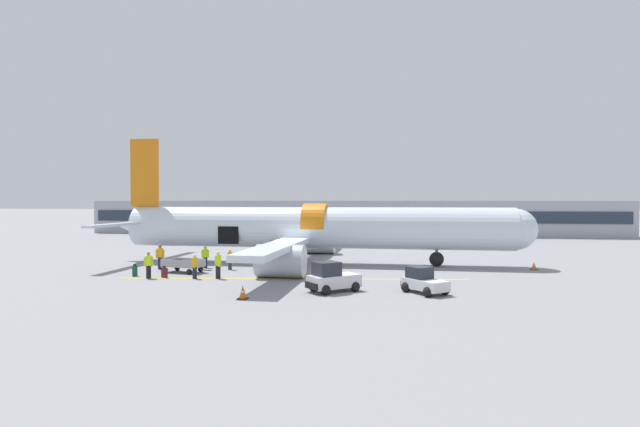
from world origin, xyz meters
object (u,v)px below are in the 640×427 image
(baggage_cart_loading, at_px, (184,266))
(suitcase_on_tarmac_upright, at_px, (135,271))
(ground_crew_helper, at_px, (149,264))
(suitcase_on_tarmac_spare, at_px, (164,273))
(baggage_tug_lead, at_px, (332,279))
(ground_crew_loader_b, at_px, (218,264))
(ground_crew_marshal, at_px, (230,259))
(baggage_tug_mid, at_px, (423,282))
(airplane, at_px, (310,229))
(ground_crew_loader_a, at_px, (205,256))
(ground_crew_driver, at_px, (195,266))
(ground_crew_supervisor, at_px, (160,256))

(baggage_cart_loading, bearing_deg, suitcase_on_tarmac_upright, -139.01)
(ground_crew_helper, distance_m, suitcase_on_tarmac_spare, 1.15)
(baggage_tug_lead, height_order, ground_crew_helper, ground_crew_helper)
(ground_crew_loader_b, relative_size, ground_crew_marshal, 1.16)
(baggage_tug_lead, bearing_deg, baggage_cart_loading, 153.61)
(suitcase_on_tarmac_upright, bearing_deg, ground_crew_helper, -26.97)
(baggage_tug_mid, distance_m, suitcase_on_tarmac_upright, 19.33)
(baggage_tug_lead, relative_size, suitcase_on_tarmac_spare, 3.95)
(airplane, height_order, ground_crew_helper, airplane)
(ground_crew_loader_a, height_order, ground_crew_loader_b, ground_crew_loader_b)
(ground_crew_loader_b, bearing_deg, baggage_cart_loading, 146.72)
(baggage_tug_mid, bearing_deg, baggage_tug_lead, -175.54)
(ground_crew_loader_b, bearing_deg, ground_crew_helper, -172.32)
(baggage_cart_loading, height_order, ground_crew_marshal, ground_crew_marshal)
(baggage_cart_loading, height_order, ground_crew_driver, ground_crew_driver)
(airplane, height_order, baggage_tug_mid, airplane)
(airplane, relative_size, ground_crew_supervisor, 18.70)
(ground_crew_supervisor, distance_m, ground_crew_helper, 4.53)
(airplane, relative_size, suitcase_on_tarmac_upright, 41.03)
(airplane, distance_m, ground_crew_loader_a, 8.55)
(ground_crew_marshal, bearing_deg, ground_crew_helper, -128.87)
(baggage_tug_mid, bearing_deg, baggage_cart_loading, 162.23)
(suitcase_on_tarmac_upright, bearing_deg, baggage_tug_lead, -14.13)
(baggage_tug_lead, distance_m, baggage_tug_mid, 5.08)
(ground_crew_loader_b, relative_size, ground_crew_driver, 1.12)
(ground_crew_loader_a, bearing_deg, airplane, 26.80)
(ground_crew_supervisor, bearing_deg, suitcase_on_tarmac_upright, -89.86)
(baggage_tug_mid, height_order, suitcase_on_tarmac_spare, baggage_tug_mid)
(baggage_tug_mid, distance_m, ground_crew_supervisor, 20.24)
(ground_crew_supervisor, bearing_deg, ground_crew_helper, -72.15)
(ground_crew_loader_b, distance_m, suitcase_on_tarmac_spare, 3.74)
(ground_crew_loader_b, distance_m, ground_crew_helper, 4.62)
(suitcase_on_tarmac_spare, bearing_deg, ground_crew_supervisor, 120.51)
(airplane, height_order, baggage_tug_lead, airplane)
(ground_crew_driver, distance_m, ground_crew_marshal, 4.53)
(ground_crew_loader_a, bearing_deg, suitcase_on_tarmac_upright, -122.92)
(baggage_tug_mid, height_order, ground_crew_loader_b, ground_crew_loader_b)
(airplane, xyz_separation_m, baggage_tug_lead, (3.48, -12.05, -2.10))
(ground_crew_loader_a, relative_size, suitcase_on_tarmac_upright, 2.03)
(airplane, relative_size, ground_crew_driver, 21.44)
(baggage_tug_lead, xyz_separation_m, ground_crew_loader_b, (-8.05, 3.44, 0.22))
(baggage_tug_mid, bearing_deg, suitcase_on_tarmac_upright, 170.68)
(suitcase_on_tarmac_upright, bearing_deg, baggage_cart_loading, 40.99)
(airplane, bearing_deg, suitcase_on_tarmac_upright, -140.98)
(baggage_tug_mid, distance_m, ground_crew_loader_a, 17.83)
(baggage_tug_mid, relative_size, ground_crew_supervisor, 1.56)
(ground_crew_loader_a, bearing_deg, baggage_tug_lead, -37.24)
(ground_crew_marshal, bearing_deg, suitcase_on_tarmac_spare, -124.44)
(baggage_cart_loading, xyz_separation_m, suitcase_on_tarmac_upright, (-2.51, -2.18, -0.11))
(ground_crew_supervisor, bearing_deg, ground_crew_driver, -41.46)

